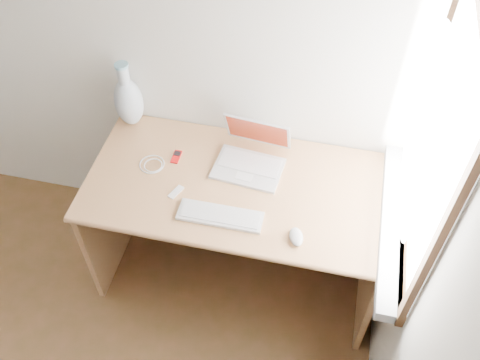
% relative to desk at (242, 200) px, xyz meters
% --- Properties ---
extents(back_wall, '(3.50, 0.04, 2.60)m').
position_rel_desk_xyz_m(back_wall, '(-0.97, 0.28, 0.75)').
color(back_wall, white).
rests_on(back_wall, floor).
extents(window, '(0.11, 0.99, 1.10)m').
position_rel_desk_xyz_m(window, '(0.75, -0.17, 0.73)').
color(window, white).
rests_on(window, right_wall).
extents(desk, '(1.45, 0.73, 0.77)m').
position_rel_desk_xyz_m(desk, '(0.00, 0.00, 0.00)').
color(desk, tan).
rests_on(desk, floor).
extents(laptop, '(0.35, 0.30, 0.22)m').
position_rel_desk_xyz_m(laptop, '(0.03, 0.06, 0.27)').
color(laptop, silver).
rests_on(laptop, desk).
extents(external_keyboard, '(0.39, 0.12, 0.02)m').
position_rel_desk_xyz_m(external_keyboard, '(-0.03, -0.29, 0.23)').
color(external_keyboard, white).
rests_on(external_keyboard, desk).
extents(mouse, '(0.09, 0.11, 0.04)m').
position_rel_desk_xyz_m(mouse, '(0.32, -0.34, 0.24)').
color(mouse, silver).
rests_on(mouse, desk).
extents(ipod, '(0.04, 0.09, 0.01)m').
position_rel_desk_xyz_m(ipod, '(-0.34, 0.02, 0.23)').
color(ipod, '#B40C0D').
rests_on(ipod, desk).
extents(cable_coil, '(0.15, 0.15, 0.01)m').
position_rel_desk_xyz_m(cable_coil, '(-0.44, -0.06, 0.23)').
color(cable_coil, white).
rests_on(cable_coil, desk).
extents(remote, '(0.06, 0.09, 0.01)m').
position_rel_desk_xyz_m(remote, '(-0.27, -0.20, 0.23)').
color(remote, white).
rests_on(remote, desk).
extents(vase, '(0.15, 0.15, 0.38)m').
position_rel_desk_xyz_m(vase, '(-0.64, 0.21, 0.37)').
color(vase, silver).
rests_on(vase, desk).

